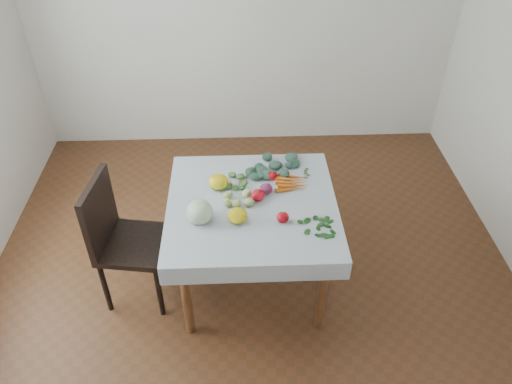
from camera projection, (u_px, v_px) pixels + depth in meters
ground at (253, 279)px, 3.78m from camera, size 4.00×4.00×0.00m
back_wall at (244, 10)px, 4.49m from camera, size 4.00×0.04×2.70m
table at (252, 215)px, 3.37m from camera, size 1.00×1.00×0.75m
tablecloth at (252, 204)px, 3.31m from camera, size 1.12×1.12×0.01m
chair at (120, 234)px, 3.35m from camera, size 0.51×0.51×0.98m
cabbage at (199, 212)px, 3.12m from camera, size 0.19×0.19×0.15m
tomato_a at (220, 181)px, 3.44m from camera, size 0.10×0.10×0.07m
tomato_b at (272, 176)px, 3.49m from camera, size 0.09×0.09×0.06m
tomato_c at (258, 195)px, 3.31m from camera, size 0.10×0.10×0.08m
tomato_d at (283, 217)px, 3.14m from camera, size 0.09×0.09×0.07m
heirloom_back at (219, 182)px, 3.41m from camera, size 0.15×0.15×0.10m
heirloom_front at (237, 215)px, 3.14m from camera, size 0.17×0.17×0.09m
onion_a at (221, 184)px, 3.41m from camera, size 0.10×0.10×0.07m
onion_b at (266, 189)px, 3.37m from camera, size 0.11×0.11×0.07m
tomatillo_cluster at (238, 198)px, 3.31m from camera, size 0.16×0.14×0.05m
carrot_bunch at (293, 183)px, 3.45m from camera, size 0.23×0.21×0.03m
kale_bunch at (275, 166)px, 3.59m from camera, size 0.40×0.31×0.05m
basil_bunch at (317, 227)px, 3.11m from camera, size 0.23×0.19×0.01m
dill_bunch at (229, 181)px, 3.47m from camera, size 0.24×0.18×0.02m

